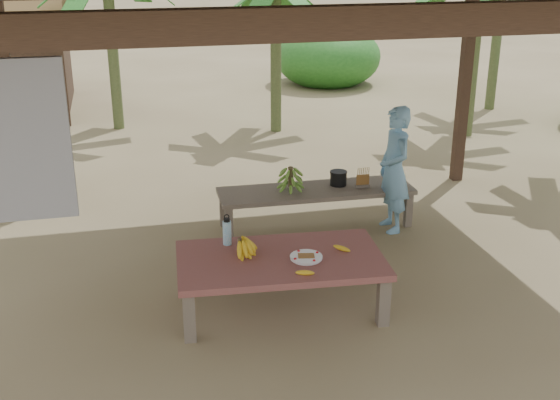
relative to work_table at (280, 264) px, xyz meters
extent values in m
plane|color=brown|center=(0.35, 0.57, -0.43)|extent=(80.00, 80.00, 0.00)
cube|color=black|center=(-2.45, 2.87, 0.92)|extent=(0.13, 0.13, 2.70)
cube|color=black|center=(3.15, 2.87, 0.92)|extent=(0.13, 0.13, 2.70)
cube|color=black|center=(0.35, -1.73, 2.27)|extent=(5.80, 0.14, 0.18)
cube|color=slate|center=(-1.75, -1.73, 1.72)|extent=(0.45, 0.05, 0.85)
cube|color=brown|center=(-0.85, -0.36, -0.21)|extent=(0.11, 0.11, 0.44)
cube|color=brown|center=(0.79, -0.48, -0.21)|extent=(0.11, 0.11, 0.44)
cube|color=brown|center=(-0.79, 0.48, -0.21)|extent=(0.11, 0.11, 0.44)
cube|color=brown|center=(0.85, 0.36, -0.21)|extent=(0.11, 0.11, 0.44)
cube|color=maroon|center=(0.00, 0.00, 0.04)|extent=(1.87, 1.13, 0.06)
cube|color=brown|center=(-0.21, 1.54, -0.23)|extent=(0.08, 0.08, 0.40)
cube|color=brown|center=(1.85, 1.49, -0.23)|extent=(0.08, 0.08, 0.40)
cube|color=brown|center=(-0.20, 2.00, -0.23)|extent=(0.08, 0.08, 0.40)
cube|color=brown|center=(1.86, 1.95, -0.23)|extent=(0.08, 0.08, 0.40)
cube|color=brown|center=(0.83, 1.74, -0.01)|extent=(2.21, 0.65, 0.05)
cylinder|color=white|center=(0.21, -0.09, 0.07)|extent=(0.26, 0.26, 0.01)
cylinder|color=white|center=(0.21, -0.09, 0.09)|extent=(0.28, 0.28, 0.02)
cube|color=brown|center=(0.21, -0.09, 0.09)|extent=(0.16, 0.12, 0.02)
ellipsoid|color=yellow|center=(0.12, -0.38, 0.09)|extent=(0.17, 0.06, 0.04)
ellipsoid|color=yellow|center=(0.56, 0.01, 0.09)|extent=(0.15, 0.14, 0.04)
cylinder|color=#419ECD|center=(-0.41, 0.38, 0.18)|extent=(0.08, 0.08, 0.22)
cylinder|color=black|center=(-0.41, 0.38, 0.30)|extent=(0.06, 0.06, 0.03)
torus|color=black|center=(-0.41, 0.38, 0.33)|extent=(0.05, 0.01, 0.05)
cylinder|color=black|center=(1.11, 1.81, 0.09)|extent=(0.19, 0.19, 0.16)
imported|color=#689DC4|center=(1.64, 1.46, 0.28)|extent=(0.35, 0.53, 1.42)
cylinder|color=#596638|center=(4.35, 4.90, 0.94)|extent=(0.18, 0.18, 2.74)
cylinder|color=#596638|center=(1.32, 5.90, 0.82)|extent=(0.18, 0.18, 2.51)
cylinder|color=#596638|center=(-1.28, 6.69, 1.00)|extent=(0.18, 0.18, 2.87)
cylinder|color=#596638|center=(5.67, 6.53, 1.05)|extent=(0.18, 0.18, 2.97)
camera|label=1|loc=(-1.28, -5.40, 2.71)|focal=45.00mm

